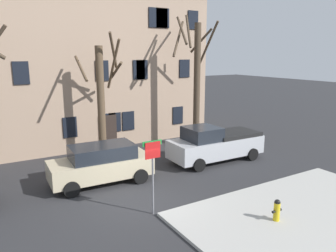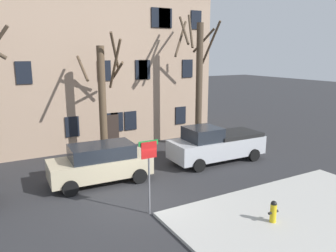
{
  "view_description": "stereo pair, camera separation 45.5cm",
  "coord_description": "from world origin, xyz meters",
  "px_view_note": "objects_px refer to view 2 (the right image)",
  "views": [
    {
      "loc": [
        -5.19,
        -10.97,
        5.78
      ],
      "look_at": [
        2.9,
        2.56,
        2.3
      ],
      "focal_mm": 35.03,
      "sensor_mm": 36.0,
      "label": 1
    },
    {
      "loc": [
        -4.8,
        -11.2,
        5.78
      ],
      "look_at": [
        2.9,
        2.56,
        2.3
      ],
      "focal_mm": 35.03,
      "sensor_mm": 36.0,
      "label": 2
    }
  ],
  "objects_px": {
    "pickup_truck_silver": "(216,144)",
    "street_sign_pole": "(149,163)",
    "tree_bare_far": "(103,97)",
    "fire_hydrant": "(273,211)",
    "building_main": "(92,53)",
    "car_beige_wagon": "(101,163)",
    "tree_bare_end": "(198,78)"
  },
  "relations": [
    {
      "from": "pickup_truck_silver",
      "to": "street_sign_pole",
      "type": "relative_size",
      "value": 1.91
    },
    {
      "from": "tree_bare_far",
      "to": "fire_hydrant",
      "type": "xyz_separation_m",
      "value": [
        2.56,
        -10.06,
        -2.93
      ]
    },
    {
      "from": "building_main",
      "to": "fire_hydrant",
      "type": "height_order",
      "value": "building_main"
    },
    {
      "from": "fire_hydrant",
      "to": "street_sign_pole",
      "type": "height_order",
      "value": "street_sign_pole"
    },
    {
      "from": "street_sign_pole",
      "to": "building_main",
      "type": "bearing_deg",
      "value": 81.5
    },
    {
      "from": "building_main",
      "to": "street_sign_pole",
      "type": "height_order",
      "value": "building_main"
    },
    {
      "from": "tree_bare_far",
      "to": "pickup_truck_silver",
      "type": "xyz_separation_m",
      "value": [
        5.08,
        -3.55,
        -2.49
      ]
    },
    {
      "from": "car_beige_wagon",
      "to": "street_sign_pole",
      "type": "relative_size",
      "value": 1.65
    },
    {
      "from": "building_main",
      "to": "fire_hydrant",
      "type": "bearing_deg",
      "value": -84.82
    },
    {
      "from": "building_main",
      "to": "street_sign_pole",
      "type": "xyz_separation_m",
      "value": [
        -1.92,
        -12.86,
        -3.85
      ]
    },
    {
      "from": "tree_bare_end",
      "to": "street_sign_pole",
      "type": "bearing_deg",
      "value": -134.68
    },
    {
      "from": "pickup_truck_silver",
      "to": "street_sign_pole",
      "type": "xyz_separation_m",
      "value": [
        -5.87,
        -3.7,
        0.99
      ]
    },
    {
      "from": "tree_bare_end",
      "to": "pickup_truck_silver",
      "type": "bearing_deg",
      "value": -105.16
    },
    {
      "from": "tree_bare_far",
      "to": "tree_bare_end",
      "type": "distance_m",
      "value": 5.99
    },
    {
      "from": "tree_bare_far",
      "to": "fire_hydrant",
      "type": "height_order",
      "value": "tree_bare_far"
    },
    {
      "from": "car_beige_wagon",
      "to": "tree_bare_far",
      "type": "bearing_deg",
      "value": 68.12
    },
    {
      "from": "car_beige_wagon",
      "to": "building_main",
      "type": "bearing_deg",
      "value": 74.47
    },
    {
      "from": "building_main",
      "to": "street_sign_pole",
      "type": "bearing_deg",
      "value": -98.5
    },
    {
      "from": "tree_bare_far",
      "to": "fire_hydrant",
      "type": "bearing_deg",
      "value": -75.74
    },
    {
      "from": "pickup_truck_silver",
      "to": "tree_bare_far",
      "type": "bearing_deg",
      "value": 145.04
    },
    {
      "from": "tree_bare_end",
      "to": "car_beige_wagon",
      "type": "distance_m",
      "value": 8.54
    },
    {
      "from": "pickup_truck_silver",
      "to": "fire_hydrant",
      "type": "height_order",
      "value": "pickup_truck_silver"
    },
    {
      "from": "fire_hydrant",
      "to": "street_sign_pole",
      "type": "bearing_deg",
      "value": 139.95
    },
    {
      "from": "building_main",
      "to": "pickup_truck_silver",
      "type": "xyz_separation_m",
      "value": [
        3.94,
        -9.16,
        -4.85
      ]
    },
    {
      "from": "building_main",
      "to": "tree_bare_far",
      "type": "distance_m",
      "value": 6.19
    },
    {
      "from": "pickup_truck_silver",
      "to": "street_sign_pole",
      "type": "distance_m",
      "value": 7.01
    },
    {
      "from": "tree_bare_far",
      "to": "pickup_truck_silver",
      "type": "distance_m",
      "value": 6.68
    },
    {
      "from": "tree_bare_end",
      "to": "street_sign_pole",
      "type": "relative_size",
      "value": 2.89
    },
    {
      "from": "tree_bare_end",
      "to": "street_sign_pole",
      "type": "xyz_separation_m",
      "value": [
        -6.7,
        -6.77,
        -2.35
      ]
    },
    {
      "from": "tree_bare_end",
      "to": "pickup_truck_silver",
      "type": "xyz_separation_m",
      "value": [
        -0.83,
        -3.07,
        -3.35
      ]
    },
    {
      "from": "car_beige_wagon",
      "to": "pickup_truck_silver",
      "type": "height_order",
      "value": "pickup_truck_silver"
    },
    {
      "from": "car_beige_wagon",
      "to": "street_sign_pole",
      "type": "bearing_deg",
      "value": -81.44
    }
  ]
}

